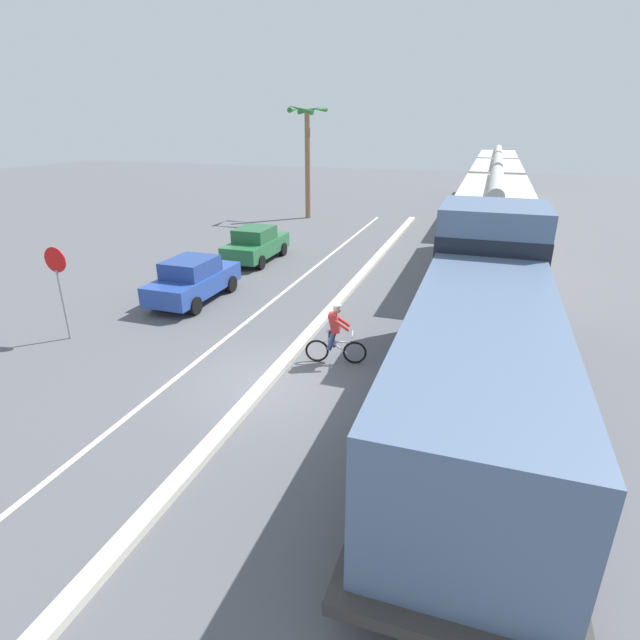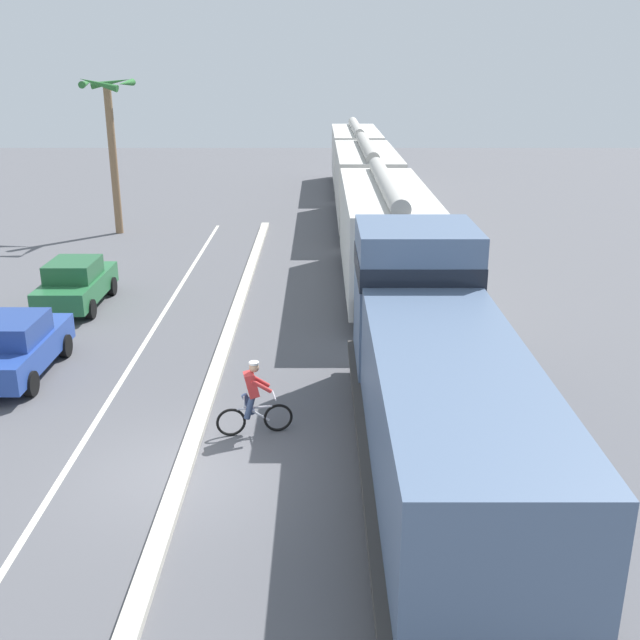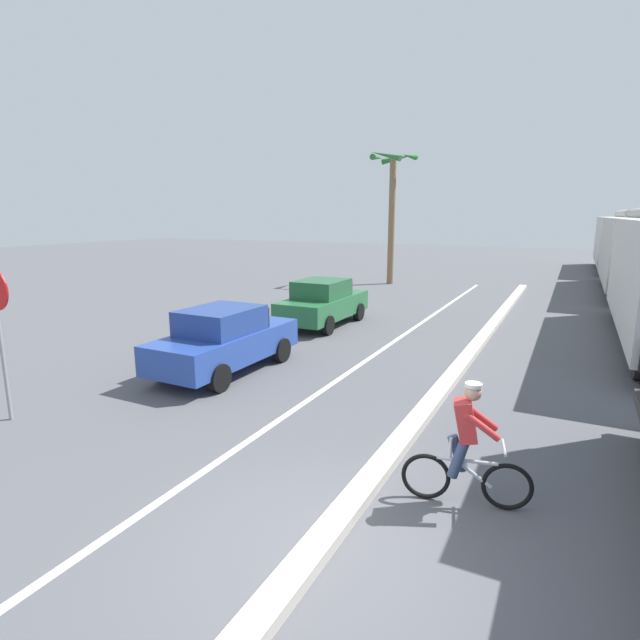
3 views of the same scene
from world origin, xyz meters
The scene contains 12 objects.
ground_plane centered at (0.00, 0.00, 0.00)m, with size 120.00×120.00×0.00m, color #56565B.
median_curb centered at (0.00, 6.00, 0.08)m, with size 0.36×36.00×0.16m, color beige.
lane_stripe centered at (-2.40, 6.00, 0.00)m, with size 0.14×36.00×0.01m, color silver.
locomotive centered at (5.05, 0.48, 1.80)m, with size 3.10×11.61×4.20m.
hopper_car_lead centered at (5.05, 12.63, 2.08)m, with size 2.90×10.60×4.18m.
hopper_car_middle centered at (5.05, 24.23, 2.08)m, with size 2.90×10.60×4.18m.
hopper_car_trailing centered at (5.05, 35.83, 2.08)m, with size 2.90×10.60×4.18m.
parked_car_blue centered at (-5.19, 4.95, 0.82)m, with size 1.85×4.21×1.62m.
parked_car_green centered at (-5.43, 10.84, 0.82)m, with size 1.84×4.20×1.62m.
cyclist centered at (1.29, 1.67, 0.82)m, with size 1.68×0.55×1.71m.
stop_sign centered at (-6.98, 0.66, 2.02)m, with size 0.76×0.08×2.88m.
palm_tree_near centered at (-6.96, 22.32, 5.01)m, with size 2.25×2.30×7.29m.
Camera 1 is at (4.87, -10.30, 6.30)m, focal length 28.00 mm.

